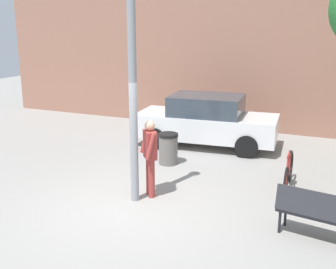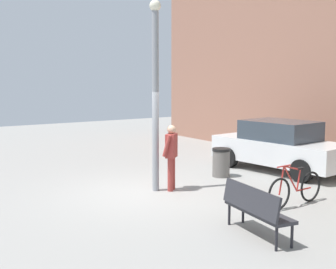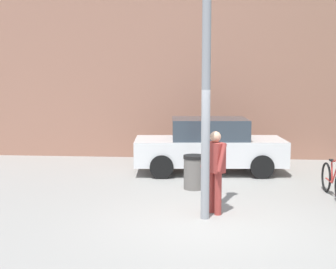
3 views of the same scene
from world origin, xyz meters
TOP-DOWN VIEW (x-y plane):
  - ground_plane at (0.00, 0.00)m, footprint 36.00×36.00m
  - lamppost at (-0.09, 0.30)m, footprint 0.28×0.28m
  - person_by_lamppost at (0.10, 0.65)m, footprint 0.55×0.60m
  - park_bench at (3.66, 0.02)m, footprint 1.66×0.74m
  - bicycle_red at (2.79, 2.16)m, footprint 0.12×1.81m
  - parked_car_white at (-0.01, 4.78)m, footprint 4.33×2.11m
  - trash_bin at (-0.38, 2.74)m, footprint 0.52×0.52m

SIDE VIEW (x-z plane):
  - ground_plane at x=0.00m, z-range 0.00..0.00m
  - bicycle_red at x=2.79m, z-range -0.10..0.87m
  - trash_bin at x=-0.38m, z-range 0.00..0.84m
  - park_bench at x=3.66m, z-range 0.08..1.01m
  - parked_car_white at x=-0.01m, z-range 0.00..1.55m
  - person_by_lamppost at x=0.10m, z-range 0.13..1.80m
  - lamppost at x=-0.09m, z-range 0.22..4.94m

